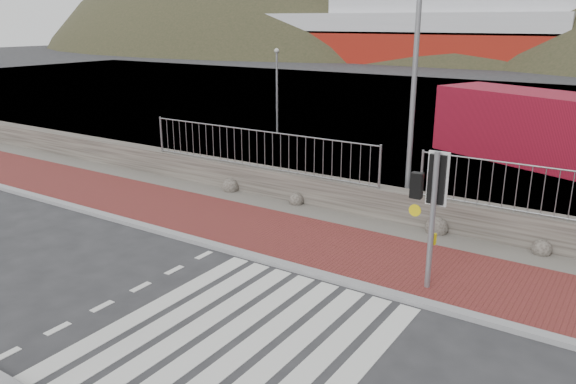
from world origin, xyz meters
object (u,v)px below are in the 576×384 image
Objects in this scene: ferry at (404,20)px; streetlight at (421,49)px; shipping_container at (521,125)px; traffic_signal_far at (432,192)px.

ferry is 6.03× the size of streetlight.
ferry reaches higher than shipping_container.
ferry is 7.62× the size of shipping_container.
traffic_signal_far is at bearing -67.41° from ferry.
streetlight is (-2.05, 4.41, 2.52)m from traffic_signal_far.
shipping_container is (-0.95, 13.29, -0.78)m from traffic_signal_far.
traffic_signal_far is (26.71, -64.21, -3.22)m from ferry.
traffic_signal_far reaches higher than shipping_container.
traffic_signal_far is at bearing -63.56° from shipping_container.
ferry is 64.69m from streetlight.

